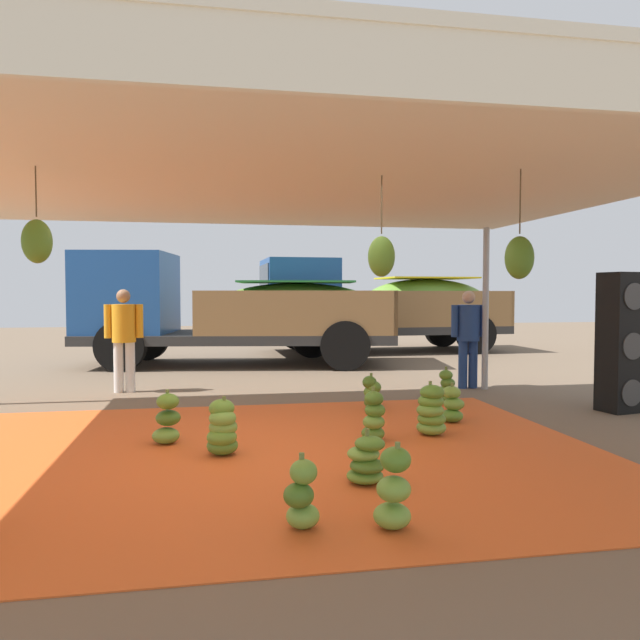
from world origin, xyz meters
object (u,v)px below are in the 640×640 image
(banana_bunch_9, at_px, (394,492))
(worker_0, at_px, (124,332))
(banana_bunch_4, at_px, (372,393))
(worker_1, at_px, (468,331))
(banana_bunch_6, at_px, (431,412))
(cargo_truck_main, at_px, (226,309))
(cargo_truck_far, at_px, (377,305))
(banana_bunch_7, at_px, (222,429))
(banana_bunch_0, at_px, (366,461))
(banana_bunch_5, at_px, (447,388))
(banana_bunch_3, at_px, (302,497))
(speaker_stack, at_px, (622,342))
(banana_bunch_8, at_px, (374,418))
(banana_bunch_11, at_px, (452,405))
(banana_bunch_2, at_px, (167,420))

(banana_bunch_9, relative_size, worker_0, 0.36)
(banana_bunch_4, relative_size, worker_1, 0.30)
(worker_0, distance_m, worker_1, 5.50)
(banana_bunch_6, relative_size, cargo_truck_main, 0.09)
(worker_0, bearing_deg, cargo_truck_far, 44.51)
(cargo_truck_main, distance_m, cargo_truck_far, 4.55)
(cargo_truck_main, bearing_deg, banana_bunch_7, -91.87)
(banana_bunch_0, relative_size, banana_bunch_5, 0.86)
(banana_bunch_4, height_order, worker_1, worker_1)
(cargo_truck_main, bearing_deg, banana_bunch_3, -88.56)
(banana_bunch_4, xyz_separation_m, speaker_stack, (3.19, -0.71, 0.69))
(cargo_truck_main, height_order, speaker_stack, cargo_truck_main)
(banana_bunch_3, relative_size, worker_1, 0.32)
(banana_bunch_8, bearing_deg, cargo_truck_far, 74.15)
(banana_bunch_3, bearing_deg, banana_bunch_11, 52.32)
(banana_bunch_9, bearing_deg, banana_bunch_4, 76.66)
(banana_bunch_9, bearing_deg, banana_bunch_7, 117.67)
(speaker_stack, bearing_deg, cargo_truck_main, 129.18)
(worker_0, bearing_deg, banana_bunch_4, -30.88)
(speaker_stack, bearing_deg, banana_bunch_3, -145.96)
(banana_bunch_2, distance_m, banana_bunch_9, 3.05)
(banana_bunch_6, height_order, worker_1, worker_1)
(banana_bunch_3, bearing_deg, banana_bunch_6, 52.76)
(banana_bunch_2, xyz_separation_m, banana_bunch_5, (3.70, 1.61, -0.02))
(banana_bunch_6, height_order, speaker_stack, speaker_stack)
(banana_bunch_5, bearing_deg, banana_bunch_2, -156.43)
(banana_bunch_2, height_order, banana_bunch_9, banana_bunch_9)
(banana_bunch_2, height_order, speaker_stack, speaker_stack)
(banana_bunch_5, bearing_deg, banana_bunch_8, -129.83)
(banana_bunch_11, relative_size, cargo_truck_far, 0.07)
(banana_bunch_2, height_order, banana_bunch_4, banana_bunch_2)
(banana_bunch_4, distance_m, banana_bunch_7, 2.81)
(cargo_truck_main, bearing_deg, cargo_truck_far, 29.30)
(banana_bunch_4, bearing_deg, banana_bunch_11, -52.60)
(banana_bunch_2, distance_m, banana_bunch_6, 2.80)
(banana_bunch_2, bearing_deg, banana_bunch_9, -57.97)
(banana_bunch_11, relative_size, speaker_stack, 0.26)
(banana_bunch_4, height_order, banana_bunch_5, banana_bunch_5)
(banana_bunch_2, height_order, worker_0, worker_0)
(banana_bunch_2, xyz_separation_m, banana_bunch_4, (2.56, 1.42, -0.03))
(banana_bunch_9, xyz_separation_m, speaker_stack, (4.14, 3.29, 0.65))
(banana_bunch_11, xyz_separation_m, worker_1, (1.28, 2.43, 0.72))
(banana_bunch_5, height_order, worker_0, worker_0)
(banana_bunch_5, xyz_separation_m, banana_bunch_6, (-0.90, -1.76, 0.04))
(banana_bunch_6, bearing_deg, banana_bunch_7, -169.99)
(banana_bunch_9, xyz_separation_m, banana_bunch_11, (1.68, 3.04, -0.05))
(banana_bunch_4, distance_m, banana_bunch_6, 1.59)
(banana_bunch_7, relative_size, banana_bunch_9, 0.97)
(banana_bunch_7, bearing_deg, worker_0, 109.58)
(banana_bunch_8, distance_m, worker_0, 4.86)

